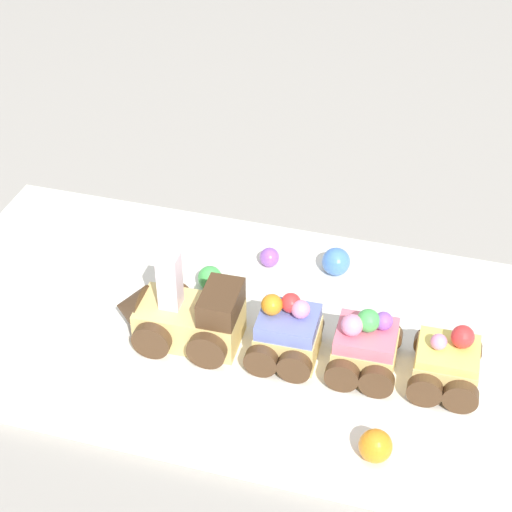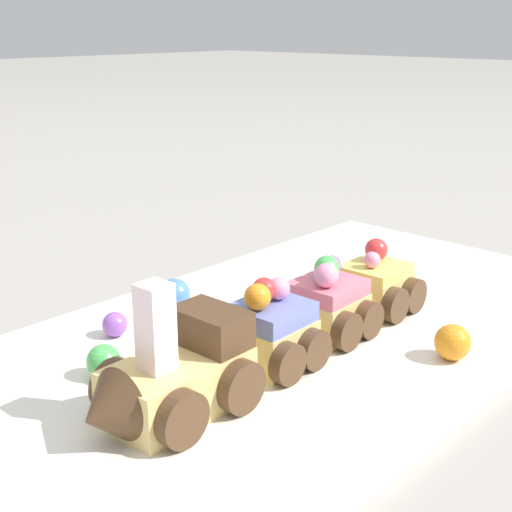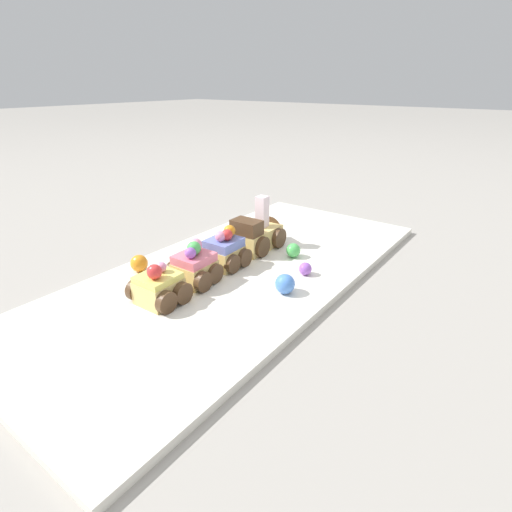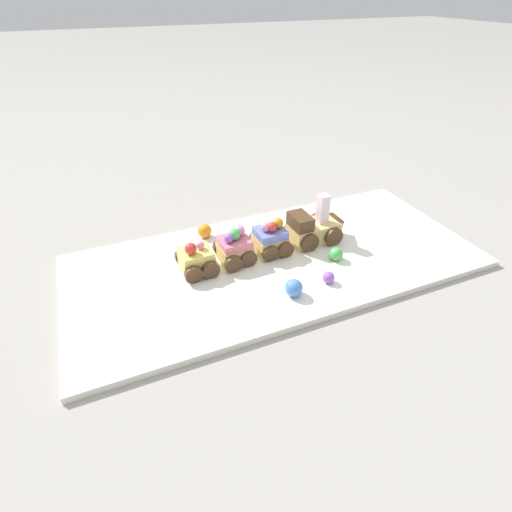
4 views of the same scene
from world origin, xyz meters
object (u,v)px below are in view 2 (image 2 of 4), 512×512
at_px(gumball_purple, 115,324).
at_px(gumball_orange, 453,342).
at_px(gumball_blue, 174,295).
at_px(gumball_green, 104,361).
at_px(cake_car_blueberry, 269,333).
at_px(cake_car_lemon, 375,286).
at_px(cake_train_locomotive, 169,380).
at_px(cake_car_strawberry, 327,305).

height_order(gumball_purple, gumball_orange, gumball_orange).
distance_m(gumball_purple, gumball_blue, 0.07).
relative_size(gumball_blue, gumball_orange, 1.05).
height_order(gumball_blue, gumball_orange, gumball_blue).
bearing_deg(gumball_green, gumball_orange, 139.37).
height_order(cake_car_blueberry, gumball_purple, cake_car_blueberry).
bearing_deg(gumball_orange, cake_car_blueberry, -43.98).
relative_size(cake_car_lemon, gumball_blue, 2.48).
distance_m(cake_train_locomotive, cake_car_blueberry, 0.10).
xyz_separation_m(cake_car_strawberry, cake_car_lemon, (-0.08, -0.00, -0.00)).
relative_size(cake_car_blueberry, gumball_green, 2.91).
xyz_separation_m(cake_car_strawberry, gumball_green, (0.18, -0.07, -0.01)).
relative_size(cake_car_lemon, gumball_purple, 3.53).
relative_size(cake_train_locomotive, cake_car_blueberry, 1.68).
distance_m(cake_car_blueberry, gumball_blue, 0.14).
distance_m(gumball_green, gumball_blue, 0.14).
height_order(cake_car_lemon, gumball_purple, cake_car_lemon).
bearing_deg(gumball_blue, cake_car_blueberry, 81.00).
relative_size(cake_car_strawberry, gumball_blue, 2.48).
height_order(cake_car_blueberry, cake_car_lemon, cake_car_blueberry).
bearing_deg(gumball_blue, cake_car_lemon, 134.60).
bearing_deg(gumball_purple, gumball_blue, -174.74).
bearing_deg(cake_car_lemon, cake_car_strawberry, 0.28).
bearing_deg(gumball_blue, gumball_green, 26.58).
bearing_deg(gumball_blue, cake_car_strawberry, 112.13).
xyz_separation_m(cake_car_lemon, gumball_green, (0.25, -0.07, -0.01)).
distance_m(cake_car_blueberry, gumball_orange, 0.15).
bearing_deg(cake_car_blueberry, gumball_green, -38.43).
xyz_separation_m(gumball_blue, gumball_orange, (-0.08, 0.24, -0.00)).
bearing_deg(cake_train_locomotive, cake_car_lemon, -179.93).
height_order(cake_car_strawberry, gumball_blue, cake_car_strawberry).
height_order(cake_car_strawberry, cake_car_lemon, cake_car_strawberry).
bearing_deg(cake_car_strawberry, gumball_orange, 103.74).
distance_m(cake_car_strawberry, cake_car_lemon, 0.08).
height_order(cake_car_strawberry, gumball_orange, cake_car_strawberry).
distance_m(cake_car_lemon, gumball_blue, 0.19).
relative_size(cake_car_blueberry, cake_car_lemon, 1.00).
xyz_separation_m(cake_train_locomotive, gumball_blue, (-0.12, -0.14, -0.01)).
xyz_separation_m(cake_car_strawberry, gumball_purple, (0.13, -0.13, -0.02)).
height_order(cake_car_lemon, gumball_orange, cake_car_lemon).
relative_size(cake_train_locomotive, cake_car_lemon, 1.68).
distance_m(cake_car_blueberry, gumball_green, 0.13).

